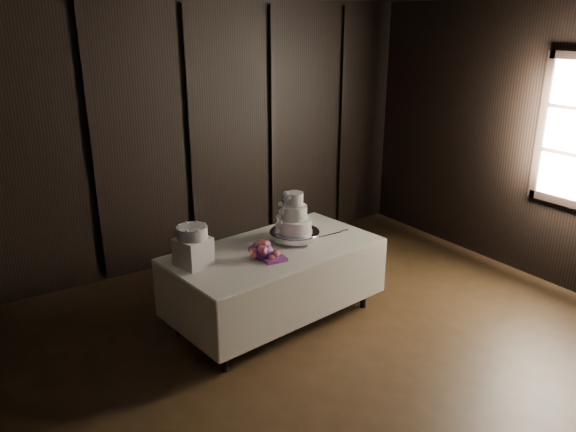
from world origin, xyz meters
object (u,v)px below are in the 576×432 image
at_px(box_pedestal, 193,252).
at_px(cake_stand, 294,236).
at_px(display_table, 275,281).
at_px(wedding_cake, 293,217).
at_px(small_cake, 192,232).
at_px(bouquet, 263,251).

bearing_deg(box_pedestal, cake_stand, 0.02).
xyz_separation_m(display_table, wedding_cake, (0.24, 0.05, 0.59)).
xyz_separation_m(cake_stand, wedding_cake, (-0.03, -0.02, 0.20)).
xyz_separation_m(display_table, box_pedestal, (-0.79, 0.07, 0.47)).
bearing_deg(small_cake, wedding_cake, -0.89).
xyz_separation_m(display_table, small_cake, (-0.79, 0.07, 0.65)).
distance_m(cake_stand, wedding_cake, 0.20).
height_order(cake_stand, box_pedestal, box_pedestal).
distance_m(display_table, box_pedestal, 0.92).
relative_size(display_table, small_cake, 7.92).
height_order(bouquet, box_pedestal, box_pedestal).
relative_size(wedding_cake, box_pedestal, 1.51).
distance_m(bouquet, small_cake, 0.66).
bearing_deg(wedding_cake, display_table, -160.30).
xyz_separation_m(cake_stand, box_pedestal, (-1.06, -0.00, 0.08)).
height_order(display_table, small_cake, small_cake).
bearing_deg(display_table, small_cake, 167.97).
bearing_deg(bouquet, wedding_cake, 23.11).
xyz_separation_m(bouquet, box_pedestal, (-0.58, 0.21, 0.05)).
relative_size(cake_stand, bouquet, 1.16).
xyz_separation_m(box_pedestal, small_cake, (0.00, 0.00, 0.18)).
height_order(bouquet, small_cake, small_cake).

